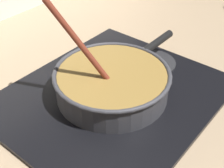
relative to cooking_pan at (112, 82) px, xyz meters
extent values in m
cube|color=#9E8466|center=(-0.07, -0.17, -0.07)|extent=(2.40, 1.60, 0.04)
cube|color=black|center=(0.00, 0.00, -0.05)|extent=(0.56, 0.48, 0.01)
torus|color=#592D0C|center=(0.00, 0.00, -0.04)|extent=(0.17, 0.17, 0.01)
cylinder|color=#262628|center=(0.19, 0.00, -0.04)|extent=(0.14, 0.14, 0.01)
cylinder|color=#38383D|center=(0.00, 0.00, -0.01)|extent=(0.28, 0.28, 0.07)
cylinder|color=olive|center=(0.00, 0.00, 0.00)|extent=(0.27, 0.27, 0.06)
torus|color=#38383D|center=(0.00, 0.00, 0.03)|extent=(0.30, 0.30, 0.01)
cylinder|color=black|center=(0.21, 0.00, 0.02)|extent=(0.13, 0.02, 0.02)
cylinder|color=#EDD88C|center=(0.04, -0.01, 0.02)|extent=(0.03, 0.03, 0.01)
cylinder|color=beige|center=(0.00, -0.02, 0.02)|extent=(0.04, 0.04, 0.01)
cylinder|color=beige|center=(0.07, -0.05, 0.02)|extent=(0.03, 0.03, 0.01)
cylinder|color=#EDD88C|center=(0.01, 0.02, 0.02)|extent=(0.03, 0.03, 0.01)
cylinder|color=#EDD88C|center=(-0.11, 0.00, 0.02)|extent=(0.03, 0.03, 0.01)
cylinder|color=beige|center=(0.09, 0.06, 0.02)|extent=(0.03, 0.03, 0.01)
cylinder|color=#E5CC7A|center=(0.11, -0.03, 0.02)|extent=(0.03, 0.03, 0.01)
cylinder|color=maroon|center=(-0.06, 0.05, 0.12)|extent=(0.09, 0.13, 0.22)
cube|color=brown|center=(-0.02, -0.01, 0.01)|extent=(0.05, 0.05, 0.01)
camera|label=1|loc=(-0.49, -0.40, 0.48)|focal=50.17mm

